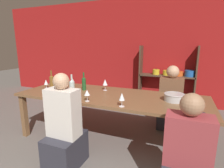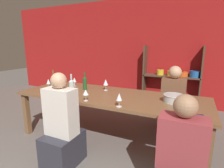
# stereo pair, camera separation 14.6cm
# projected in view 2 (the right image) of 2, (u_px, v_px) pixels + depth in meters

# --- Properties ---
(wall_back_red) EXTENTS (8.80, 0.06, 2.70)m
(wall_back_red) POSITION_uv_depth(u_px,v_px,m) (142.00, 51.00, 4.62)
(wall_back_red) COLOR #A31919
(wall_back_red) RESTS_ON ground_plane
(shelf_unit) EXTENTS (1.34, 0.30, 1.50)m
(shelf_unit) POSITION_uv_depth(u_px,v_px,m) (171.00, 86.00, 4.27)
(shelf_unit) COLOR #4C3828
(shelf_unit) RESTS_ON ground_plane
(dining_table) EXTENTS (2.89, 1.00, 0.76)m
(dining_table) POSITION_uv_depth(u_px,v_px,m) (109.00, 99.00, 2.71)
(dining_table) COLOR brown
(dining_table) RESTS_ON ground_plane
(mixing_bowl) EXTENTS (0.28, 0.28, 0.10)m
(mixing_bowl) POSITION_uv_depth(u_px,v_px,m) (174.00, 98.00, 2.34)
(mixing_bowl) COLOR #B7BABC
(mixing_bowl) RESTS_ON dining_table
(wine_bottle_green) EXTENTS (0.07, 0.07, 0.33)m
(wine_bottle_green) POSITION_uv_depth(u_px,v_px,m) (54.00, 81.00, 3.07)
(wine_bottle_green) COLOR brown
(wine_bottle_green) RESTS_ON dining_table
(wine_bottle_dark) EXTENTS (0.07, 0.07, 0.31)m
(wine_bottle_dark) POSITION_uv_depth(u_px,v_px,m) (85.00, 83.00, 2.98)
(wine_bottle_dark) COLOR #1E4C23
(wine_bottle_dark) RESTS_ON dining_table
(wine_bottle_amber) EXTENTS (0.08, 0.08, 0.35)m
(wine_bottle_amber) POSITION_uv_depth(u_px,v_px,m) (72.00, 88.00, 2.54)
(wine_bottle_amber) COLOR #B2C6C1
(wine_bottle_amber) RESTS_ON dining_table
(wine_glass_white_a) EXTENTS (0.07, 0.07, 0.15)m
(wine_glass_white_a) POSITION_uv_depth(u_px,v_px,m) (73.00, 83.00, 3.08)
(wine_glass_white_a) COLOR white
(wine_glass_white_a) RESTS_ON dining_table
(wine_glass_red_a) EXTENTS (0.07, 0.07, 0.16)m
(wine_glass_red_a) POSITION_uv_depth(u_px,v_px,m) (74.00, 80.00, 3.25)
(wine_glass_red_a) COLOR white
(wine_glass_red_a) RESTS_ON dining_table
(wine_glass_empty_a) EXTENTS (0.08, 0.08, 0.14)m
(wine_glass_empty_a) POSITION_uv_depth(u_px,v_px,m) (58.00, 88.00, 2.71)
(wine_glass_empty_a) COLOR white
(wine_glass_empty_a) RESTS_ON dining_table
(wine_glass_empty_b) EXTENTS (0.07, 0.07, 0.15)m
(wine_glass_empty_b) POSITION_uv_depth(u_px,v_px,m) (48.00, 82.00, 3.15)
(wine_glass_empty_b) COLOR white
(wine_glass_empty_b) RESTS_ON dining_table
(wine_glass_empty_c) EXTENTS (0.08, 0.08, 0.17)m
(wine_glass_empty_c) POSITION_uv_depth(u_px,v_px,m) (71.00, 87.00, 2.67)
(wine_glass_empty_c) COLOR white
(wine_glass_empty_c) RESTS_ON dining_table
(wine_glass_red_b) EXTENTS (0.08, 0.08, 0.19)m
(wine_glass_red_b) POSITION_uv_depth(u_px,v_px,m) (106.00, 83.00, 2.94)
(wine_glass_red_b) COLOR white
(wine_glass_red_b) RESTS_ON dining_table
(wine_glass_red_c) EXTENTS (0.07, 0.07, 0.18)m
(wine_glass_red_c) POSITION_uv_depth(u_px,v_px,m) (119.00, 97.00, 2.15)
(wine_glass_red_c) COLOR white
(wine_glass_red_c) RESTS_ON dining_table
(wine_glass_white_b) EXTENTS (0.08, 0.08, 0.16)m
(wine_glass_white_b) POSITION_uv_depth(u_px,v_px,m) (86.00, 93.00, 2.38)
(wine_glass_white_b) COLOR white
(wine_glass_white_b) RESTS_ON dining_table
(cell_phone) EXTENTS (0.17, 0.12, 0.01)m
(cell_phone) POSITION_uv_depth(u_px,v_px,m) (197.00, 116.00, 1.88)
(cell_phone) COLOR #1E2338
(cell_phone) RESTS_ON dining_table
(person_near_a) EXTENTS (0.39, 0.49, 1.19)m
(person_near_a) POSITION_uv_depth(u_px,v_px,m) (62.00, 132.00, 2.19)
(person_near_a) COLOR #2D2D38
(person_near_a) RESTS_ON ground_plane
(person_far_a) EXTENTS (0.41, 0.51, 1.16)m
(person_far_a) POSITION_uv_depth(u_px,v_px,m) (172.00, 106.00, 3.17)
(person_far_a) COLOR #2D2D38
(person_far_a) RESTS_ON ground_plane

